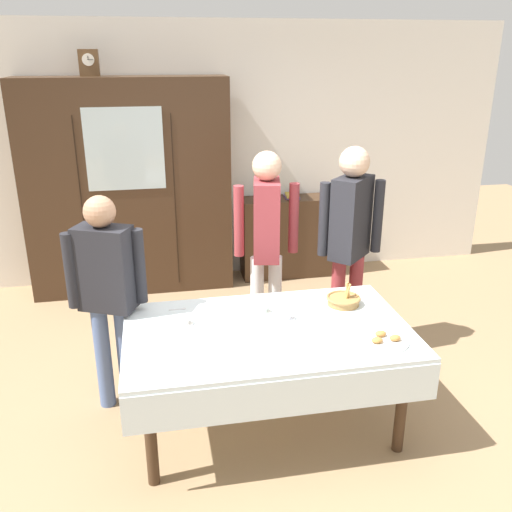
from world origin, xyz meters
TOP-DOWN VIEW (x-y plane):
  - ground_plane at (0.00, 0.00)m, footprint 12.00×12.00m
  - back_wall at (0.00, 2.65)m, footprint 6.40×0.10m
  - dining_table at (0.00, -0.24)m, footprint 1.81×1.09m
  - wall_cabinet at (-0.90, 2.35)m, footprint 2.03×0.46m
  - mantel_clock at (-1.17, 2.35)m, footprint 0.18×0.11m
  - bookshelf_low at (0.82, 2.41)m, footprint 1.10×0.35m
  - book_stack at (0.82, 2.41)m, footprint 0.16×0.23m
  - tea_cup_far_right at (0.14, -0.09)m, footprint 0.13×0.13m
  - tea_cup_mid_right at (0.01, 0.04)m, footprint 0.13×0.13m
  - tea_cup_near_left at (-0.53, -0.04)m, footprint 0.13×0.13m
  - bread_basket at (0.59, 0.06)m, footprint 0.24×0.24m
  - pastry_plate at (0.66, -0.50)m, footprint 0.28×0.28m
  - spoon_front_edge at (-0.54, -0.55)m, footprint 0.12×0.02m
  - spoon_far_right at (-0.53, 0.19)m, footprint 0.12×0.02m
  - spoon_mid_right at (0.23, -0.56)m, footprint 0.12×0.02m
  - person_behind_table_left at (-1.00, 0.24)m, footprint 0.52×0.33m
  - person_behind_table_right at (0.20, 0.81)m, footprint 0.52×0.39m
  - person_beside_shelf at (0.84, 0.64)m, footprint 0.52×0.40m

SIDE VIEW (x-z plane):
  - ground_plane at x=0.00m, z-range 0.00..0.00m
  - bookshelf_low at x=0.82m, z-range 0.00..0.89m
  - dining_table at x=0.00m, z-range 0.28..1.01m
  - spoon_front_edge at x=-0.54m, z-range 0.73..0.74m
  - spoon_far_right at x=-0.53m, z-range 0.73..0.74m
  - spoon_mid_right at x=0.23m, z-range 0.73..0.74m
  - pastry_plate at x=0.66m, z-range 0.72..0.77m
  - tea_cup_mid_right at x=0.01m, z-range 0.73..0.79m
  - tea_cup_near_left at x=-0.53m, z-range 0.73..0.79m
  - tea_cup_far_right at x=0.14m, z-range 0.73..0.79m
  - bread_basket at x=0.59m, z-range 0.69..0.85m
  - book_stack at x=0.82m, z-range 0.89..0.93m
  - person_behind_table_left at x=-1.00m, z-range 0.16..1.70m
  - person_behind_table_right at x=0.20m, z-range 0.19..1.88m
  - person_beside_shelf at x=0.84m, z-range 0.20..1.93m
  - wall_cabinet at x=-0.90m, z-range 0.00..2.17m
  - back_wall at x=0.00m, z-range 0.00..2.70m
  - mantel_clock at x=-1.17m, z-range 2.17..2.41m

